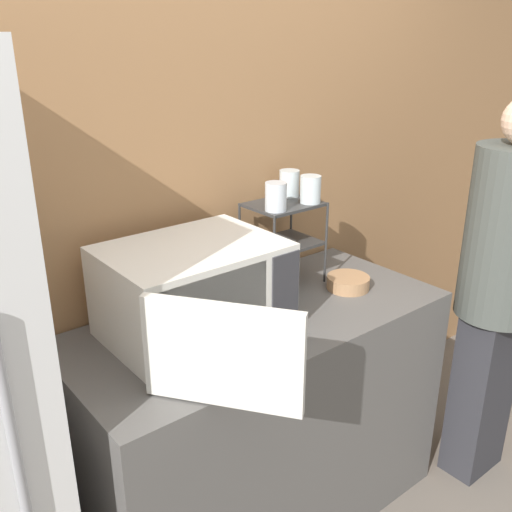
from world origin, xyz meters
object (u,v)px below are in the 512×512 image
(microwave, at_px, (195,293))
(dish_rack, at_px, (283,226))
(bowl, at_px, (348,283))
(person, at_px, (500,280))
(glass_front_right, at_px, (310,189))
(glass_back_right, at_px, (289,183))
(glass_front_left, at_px, (276,197))

(microwave, height_order, dish_rack, dish_rack)
(microwave, xyz_separation_m, bowl, (0.68, -0.06, -0.13))
(microwave, distance_m, person, 1.28)
(glass_front_right, height_order, bowl, glass_front_right)
(person, bearing_deg, bowl, 144.27)
(microwave, distance_m, dish_rack, 0.55)
(glass_back_right, relative_size, person, 0.06)
(glass_back_right, relative_size, bowl, 0.62)
(microwave, relative_size, bowl, 4.69)
(glass_front_left, relative_size, glass_back_right, 1.00)
(glass_back_right, xyz_separation_m, person, (0.59, -0.64, -0.37))
(dish_rack, bearing_deg, bowl, -52.84)
(dish_rack, xyz_separation_m, person, (0.67, -0.58, -0.22))
(glass_front_left, relative_size, person, 0.06)
(microwave, distance_m, glass_back_right, 0.68)
(dish_rack, height_order, bowl, dish_rack)
(person, bearing_deg, glass_back_right, 132.29)
(microwave, relative_size, person, 0.48)
(dish_rack, bearing_deg, glass_front_right, -34.31)
(bowl, distance_m, person, 0.63)
(bowl, bearing_deg, person, -35.73)
(glass_back_right, height_order, person, person)
(glass_back_right, bearing_deg, person, -47.71)
(glass_front_left, height_order, person, person)
(microwave, distance_m, glass_front_right, 0.66)
(microwave, xyz_separation_m, glass_back_right, (0.61, 0.21, 0.23))
(microwave, xyz_separation_m, glass_front_left, (0.43, 0.09, 0.23))
(microwave, relative_size, glass_front_right, 7.51)
(microwave, height_order, glass_front_left, glass_front_left)
(bowl, bearing_deg, microwave, 174.60)
(microwave, height_order, person, person)
(glass_front_right, relative_size, person, 0.06)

